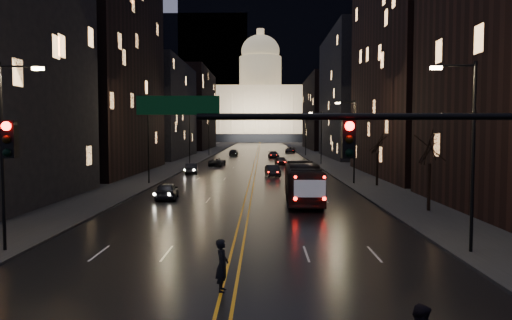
{
  "coord_description": "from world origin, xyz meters",
  "views": [
    {
      "loc": [
        1.24,
        -13.19,
        5.85
      ],
      "look_at": [
        0.89,
        12.76,
        4.28
      ],
      "focal_mm": 35.0,
      "sensor_mm": 36.0,
      "label": 1
    }
  ],
  "objects_px": {
    "traffic_signal": "(440,158)",
    "oncoming_car_a": "(167,191)",
    "oncoming_car_b": "(192,169)",
    "pedestrian_a": "(222,265)",
    "bus": "(303,183)",
    "receding_car_a": "(273,171)"
  },
  "relations": [
    {
      "from": "traffic_signal",
      "to": "oncoming_car_a",
      "type": "height_order",
      "value": "traffic_signal"
    },
    {
      "from": "oncoming_car_a",
      "to": "oncoming_car_b",
      "type": "height_order",
      "value": "oncoming_car_a"
    },
    {
      "from": "traffic_signal",
      "to": "pedestrian_a",
      "type": "relative_size",
      "value": 8.99
    },
    {
      "from": "bus",
      "to": "pedestrian_a",
      "type": "xyz_separation_m",
      "value": [
        -4.73,
        -22.58,
        -0.62
      ]
    },
    {
      "from": "traffic_signal",
      "to": "receding_car_a",
      "type": "relative_size",
      "value": 3.94
    },
    {
      "from": "traffic_signal",
      "to": "pedestrian_a",
      "type": "bearing_deg",
      "value": 143.59
    },
    {
      "from": "oncoming_car_a",
      "to": "receding_car_a",
      "type": "xyz_separation_m",
      "value": [
        9.36,
        20.81,
        -0.02
      ]
    },
    {
      "from": "receding_car_a",
      "to": "traffic_signal",
      "type": "bearing_deg",
      "value": -93.09
    },
    {
      "from": "bus",
      "to": "oncoming_car_a",
      "type": "height_order",
      "value": "bus"
    },
    {
      "from": "oncoming_car_b",
      "to": "receding_car_a",
      "type": "relative_size",
      "value": 1.01
    },
    {
      "from": "bus",
      "to": "pedestrian_a",
      "type": "relative_size",
      "value": 5.91
    },
    {
      "from": "traffic_signal",
      "to": "oncoming_car_b",
      "type": "bearing_deg",
      "value": 104.98
    },
    {
      "from": "bus",
      "to": "traffic_signal",
      "type": "bearing_deg",
      "value": -85.63
    },
    {
      "from": "bus",
      "to": "oncoming_car_b",
      "type": "relative_size",
      "value": 2.57
    },
    {
      "from": "bus",
      "to": "oncoming_car_b",
      "type": "xyz_separation_m",
      "value": [
        -12.73,
        25.72,
        -0.85
      ]
    },
    {
      "from": "bus",
      "to": "oncoming_car_b",
      "type": "height_order",
      "value": "bus"
    },
    {
      "from": "receding_car_a",
      "to": "pedestrian_a",
      "type": "bearing_deg",
      "value": -100.52
    },
    {
      "from": "traffic_signal",
      "to": "receding_car_a",
      "type": "xyz_separation_m",
      "value": [
        -3.41,
        49.32,
        -4.38
      ]
    },
    {
      "from": "oncoming_car_b",
      "to": "traffic_signal",
      "type": "bearing_deg",
      "value": 98.79
    },
    {
      "from": "bus",
      "to": "receding_car_a",
      "type": "bearing_deg",
      "value": 96.55
    },
    {
      "from": "traffic_signal",
      "to": "bus",
      "type": "bearing_deg",
      "value": 92.97
    },
    {
      "from": "receding_car_a",
      "to": "bus",
      "type": "bearing_deg",
      "value": -91.89
    }
  ]
}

